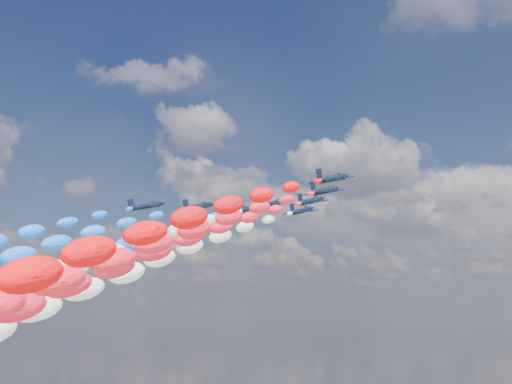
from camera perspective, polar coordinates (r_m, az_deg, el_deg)
The scene contains 14 objects.
jet_0 at distance 172.56m, azimuth -9.25°, elevation -1.19°, with size 9.45×12.66×2.79m, color black, non-canonical shape.
jet_1 at distance 171.69m, azimuth -4.89°, elevation -1.24°, with size 9.45×12.66×2.79m, color black, non-canonical shape.
jet_2 at distance 173.11m, azimuth -0.30°, elevation -1.35°, with size 9.45×12.66×2.79m, color black, non-canonical shape.
trail_2 at distance 128.48m, azimuth -18.60°, elevation -8.00°, with size 6.29×122.12×49.79m, color #054FFF, non-canonical shape.
jet_3 at distance 166.53m, azimuth 1.41°, elevation -0.99°, with size 9.45×12.66×2.79m, color black, non-canonical shape.
trail_3 at distance 120.55m, azimuth -17.33°, elevation -7.94°, with size 6.29×122.12×49.79m, color silver, non-canonical shape.
jet_4 at distance 177.78m, azimuth 3.85°, elevation -1.57°, with size 9.45×12.66×2.79m, color black, non-canonical shape.
trail_4 at distance 129.23m, azimuth -12.52°, elevation -8.30°, with size 6.29×122.12×49.79m, color white, non-canonical shape.
jet_5 at distance 163.15m, azimuth 4.62°, elevation -0.76°, with size 9.45×12.66×2.79m, color black, non-canonical shape.
trail_5 at distance 114.39m, azimuth -13.53°, elevation -8.01°, with size 6.29×122.12×49.79m, color red, non-canonical shape.
jet_6 at distance 150.25m, azimuth 5.76°, elevation 0.10°, with size 9.45×12.66×2.79m, color black, non-canonical shape.
trail_6 at distance 100.99m, azimuth -14.21°, elevation -7.70°, with size 6.29×122.12×49.79m, color red, non-canonical shape.
jet_7 at distance 137.13m, azimuth 6.41°, elevation 1.13°, with size 9.45×12.66×2.79m, color black, non-canonical shape.
trail_7 at distance 87.95m, azimuth -16.21°, elevation -7.24°, with size 6.29×122.12×49.79m, color #F8090D, non-canonical shape.
Camera 1 is at (100.06, -119.90, 68.79)m, focal length 47.67 mm.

